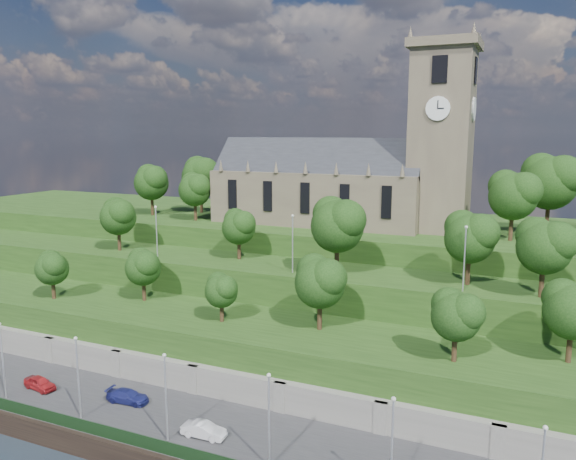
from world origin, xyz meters
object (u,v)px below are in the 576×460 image
at_px(car_left, 40,383).
at_px(car_middle, 204,430).
at_px(church, 350,175).
at_px(car_right, 128,396).

bearing_deg(car_left, car_middle, -84.85).
bearing_deg(car_left, church, -19.27).
height_order(car_left, car_right, car_left).
xyz_separation_m(church, car_left, (-21.18, -40.59, -19.85)).
xyz_separation_m(car_left, car_middle, (21.07, -1.15, 0.01)).
height_order(church, car_left, church).
distance_m(church, car_left, 49.90).
bearing_deg(car_middle, car_left, 83.82).
relative_size(church, car_right, 8.69).
distance_m(car_left, car_right, 10.57).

